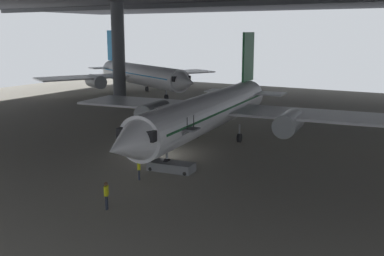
{
  "coord_description": "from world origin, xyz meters",
  "views": [
    {
      "loc": [
        22.21,
        -32.93,
        10.72
      ],
      "look_at": [
        2.48,
        1.43,
        2.45
      ],
      "focal_mm": 43.15,
      "sensor_mm": 36.0,
      "label": 1
    }
  ],
  "objects_px": {
    "crew_worker_near_nose": "(106,194)",
    "airplane_distant": "(140,74)",
    "crew_worker_by_stairs": "(139,168)",
    "boarding_stairs": "(172,162)",
    "airplane_main": "(211,111)"
  },
  "relations": [
    {
      "from": "airplane_main",
      "to": "airplane_distant",
      "type": "distance_m",
      "value": 39.42
    },
    {
      "from": "crew_worker_near_nose",
      "to": "airplane_distant",
      "type": "xyz_separation_m",
      "value": [
        -30.68,
        45.41,
        2.35
      ]
    },
    {
      "from": "crew_worker_near_nose",
      "to": "airplane_distant",
      "type": "distance_m",
      "value": 54.85
    },
    {
      "from": "airplane_main",
      "to": "crew_worker_by_stairs",
      "type": "height_order",
      "value": "airplane_main"
    },
    {
      "from": "boarding_stairs",
      "to": "crew_worker_near_nose",
      "type": "height_order",
      "value": "boarding_stairs"
    },
    {
      "from": "crew_worker_near_nose",
      "to": "crew_worker_by_stairs",
      "type": "height_order",
      "value": "crew_worker_near_nose"
    },
    {
      "from": "crew_worker_by_stairs",
      "to": "airplane_distant",
      "type": "bearing_deg",
      "value": 126.1
    },
    {
      "from": "crew_worker_by_stairs",
      "to": "airplane_distant",
      "type": "relative_size",
      "value": 0.05
    },
    {
      "from": "airplane_distant",
      "to": "boarding_stairs",
      "type": "bearing_deg",
      "value": -50.79
    },
    {
      "from": "crew_worker_near_nose",
      "to": "crew_worker_by_stairs",
      "type": "xyz_separation_m",
      "value": [
        -1.73,
        5.7,
        -0.13
      ]
    },
    {
      "from": "airplane_main",
      "to": "crew_worker_by_stairs",
      "type": "bearing_deg",
      "value": -87.55
    },
    {
      "from": "airplane_main",
      "to": "boarding_stairs",
      "type": "height_order",
      "value": "airplane_main"
    },
    {
      "from": "airplane_main",
      "to": "crew_worker_near_nose",
      "type": "relative_size",
      "value": 19.16
    },
    {
      "from": "airplane_main",
      "to": "boarding_stairs",
      "type": "bearing_deg",
      "value": -81.11
    },
    {
      "from": "airplane_main",
      "to": "crew_worker_by_stairs",
      "type": "distance_m",
      "value": 12.64
    }
  ]
}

